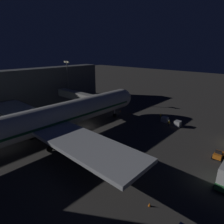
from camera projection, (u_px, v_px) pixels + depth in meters
name	position (u px, v px, depth m)	size (l,w,h in m)	color
ground_plane	(88.00, 127.00, 52.60)	(320.00, 320.00, 0.00)	#383533
airliner_at_gate	(44.00, 120.00, 42.06)	(52.38, 61.11, 19.91)	silver
jet_bridge	(81.00, 97.00, 62.62)	(20.37, 3.40, 7.17)	#9E9E99
terminal_wall	(1.00, 93.00, 62.53)	(6.00, 80.00, 14.05)	#4C4F54
apron_floodlight_mast	(68.00, 79.00, 74.27)	(2.90, 0.50, 16.43)	#59595E
baggage_tug_lead	(218.00, 155.00, 37.19)	(1.86, 2.58, 1.95)	orange
baggage_container_near_belt	(165.00, 119.00, 56.23)	(1.84, 1.59, 1.53)	#B7BABF
baggage_container_mid_row	(178.00, 124.00, 52.90)	(1.58, 1.69, 1.61)	#B7BABF
ground_crew_near_nose_gear	(161.00, 116.00, 58.50)	(0.40, 0.40, 1.79)	black
ground_crew_marshaller_fwd	(169.00, 123.00, 53.08)	(0.40, 0.40, 1.78)	black
traffic_cone_nose_port	(130.00, 114.00, 62.80)	(0.36, 0.36, 0.55)	orange
traffic_cone_nose_starboard	(120.00, 111.00, 65.62)	(0.36, 0.36, 0.55)	orange
traffic_cone_wingtip_svc_side	(150.00, 205.00, 25.97)	(0.36, 0.36, 0.55)	orange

